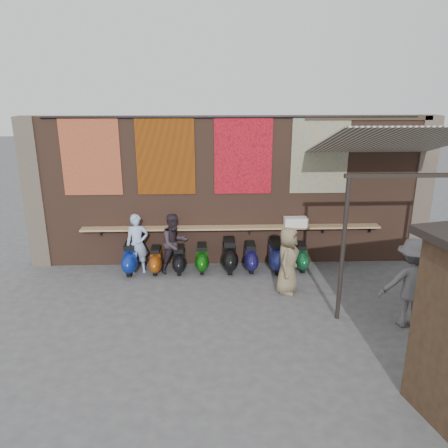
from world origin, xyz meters
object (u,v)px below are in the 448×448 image
scooter_stool_1 (156,260)px  scooter_stool_6 (276,256)px  scooter_stool_5 (251,257)px  shopper_navy (429,273)px  diner_left (137,244)px  shopper_tan (288,260)px  shopper_grey (411,283)px  scooter_stool_4 (229,255)px  scooter_stool_2 (180,260)px  shelf_box (296,222)px  scooter_stool_3 (202,258)px  scooter_stool_0 (131,258)px  scooter_stool_7 (301,257)px  diner_right (174,243)px

scooter_stool_1 → scooter_stool_6: bearing=0.2°
scooter_stool_5 → shopper_navy: 4.32m
diner_left → shopper_tan: shopper_tan is taller
shopper_grey → shopper_navy: bearing=-128.4°
scooter_stool_1 → scooter_stool_6: scooter_stool_6 is taller
shopper_grey → shopper_tan: bearing=-29.9°
scooter_stool_4 → shopper_grey: shopper_grey is taller
scooter_stool_2 → scooter_stool_4: 1.33m
shelf_box → shopper_navy: bearing=-44.3°
shelf_box → scooter_stool_3: 2.69m
scooter_stool_5 → scooter_stool_6: bearing=-3.1°
shelf_box → scooter_stool_1: 3.86m
scooter_stool_2 → shopper_navy: bearing=-20.5°
shelf_box → diner_left: (-4.20, -0.30, -0.46)m
scooter_stool_0 → shopper_navy: 7.22m
shopper_tan → scooter_stool_0: bearing=97.1°
shelf_box → scooter_stool_2: shelf_box is taller
scooter_stool_7 → shopper_navy: 3.24m
scooter_stool_2 → scooter_stool_7: bearing=1.0°
scooter_stool_7 → diner_left: 4.35m
scooter_stool_4 → shopper_navy: shopper_navy is taller
diner_left → scooter_stool_1: bearing=-14.7°
scooter_stool_2 → scooter_stool_7: scooter_stool_7 is taller
scooter_stool_1 → scooter_stool_0: bearing=178.6°
scooter_stool_2 → diner_left: diner_left is taller
scooter_stool_0 → shopper_grey: bearing=-25.4°
scooter_stool_0 → scooter_stool_1: scooter_stool_0 is taller
scooter_stool_4 → scooter_stool_7: size_ratio=1.20×
scooter_stool_2 → shopper_grey: 5.67m
shopper_navy → shelf_box: bearing=-58.0°
diner_left → shopper_navy: 7.03m
scooter_stool_4 → scooter_stool_6: scooter_stool_4 is taller
scooter_stool_7 → scooter_stool_2: bearing=-179.0°
scooter_stool_3 → scooter_stool_4: bearing=0.2°
scooter_stool_7 → diner_right: 3.39m
scooter_stool_4 → scooter_stool_7: 1.91m
shelf_box → scooter_stool_7: bearing=-65.6°
scooter_stool_0 → diner_left: (0.20, 0.01, 0.40)m
shelf_box → scooter_stool_4: shelf_box is taller
diner_left → shopper_navy: (6.70, -2.14, 0.00)m
scooter_stool_3 → scooter_stool_5: (1.30, -0.00, 0.01)m
diner_left → shopper_grey: 6.61m
shopper_grey → shelf_box: bearing=-55.7°
scooter_stool_3 → shopper_tan: shopper_tan is taller
scooter_stool_2 → shopper_tan: shopper_tan is taller
shelf_box → scooter_stool_2: (-3.11, -0.34, -0.91)m
shopper_grey → scooter_stool_0: bearing=-19.3°
scooter_stool_3 → scooter_stool_0: bearing=-178.9°
diner_left → scooter_stool_6: bearing=-11.2°
scooter_stool_5 → scooter_stool_6: scooter_stool_6 is taller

